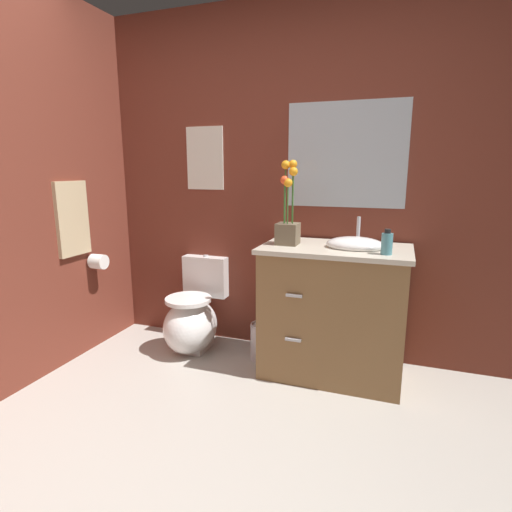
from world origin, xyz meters
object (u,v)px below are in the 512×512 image
Objects in this scene: soap_bottle at (387,243)px; wall_mirror at (346,155)px; wall_poster at (205,158)px; toilet at (193,319)px; vanity_cabinet at (333,310)px; hanging_towel at (73,219)px; trash_bin at (263,341)px; flower_vase at (288,219)px; toilet_paper_roll at (98,262)px.

soap_bottle is 0.19× the size of wall_mirror.
toilet is at bearing -90.00° from wall_poster.
vanity_cabinet is at bearing -89.48° from wall_mirror.
hanging_towel is (-1.79, -0.62, -0.43)m from wall_mirror.
trash_bin is (-0.81, 0.18, -0.80)m from soap_bottle.
flower_vase is at bearing -23.11° from wall_poster.
wall_mirror reaches higher than toilet_paper_roll.
vanity_cabinet is 1.91m from hanging_towel.
trash_bin is at bearing 162.60° from flower_vase.
hanging_towel is (-0.73, -0.62, -0.42)m from wall_poster.
hanging_towel is at bearing -164.25° from trash_bin.
vanity_cabinet is 2.03× the size of hanging_towel.
trash_bin is 1.60m from hanging_towel.
vanity_cabinet is 2.26× the size of wall_poster.
trash_bin is 0.52× the size of hanging_towel.
trash_bin is 0.34× the size of wall_mirror.
hanging_towel is 4.73× the size of toilet_paper_roll.
trash_bin is at bearing 15.75° from hanging_towel.
wall_poster reaches higher than flower_vase.
trash_bin is (-0.19, 0.06, -0.91)m from flower_vase.
soap_bottle is 0.74m from wall_mirror.
hanging_towel is (-1.79, -0.33, 0.57)m from vanity_cabinet.
vanity_cabinet is at bearing -15.51° from wall_poster.
wall_mirror reaches higher than hanging_towel.
vanity_cabinet is 3.87× the size of trash_bin.
wall_poster is at bearing 155.05° from trash_bin.
flower_vase is 1.47m from toilet_paper_roll.
hanging_towel is at bearing -109.21° from toilet_paper_roll.
wall_mirror is at bearing 90.52° from vanity_cabinet.
wall_poster is (-1.37, 0.43, 0.50)m from soap_bottle.
flower_vase is 1.04× the size of hanging_towel.
flower_vase reaches higher than trash_bin.
trash_bin is 1.44m from wall_poster.
wall_poster is at bearing 162.38° from soap_bottle.
flower_vase is at bearing 11.64° from hanging_towel.
wall_mirror reaches higher than wall_poster.
toilet is 2.54× the size of trash_bin.
toilet is 0.86× the size of wall_mirror.
wall_mirror is at bearing 27.37° from trash_bin.
toilet is 0.57m from trash_bin.
toilet is 0.66× the size of vanity_cabinet.
wall_poster is at bearing 156.89° from flower_vase.
wall_mirror is (-0.31, 0.43, 0.51)m from soap_bottle.
toilet is 4.63× the size of soap_bottle.
toilet is 1.27× the size of flower_vase.
flower_vase is 0.68× the size of wall_mirror.
flower_vase reaches higher than toilet_paper_roll.
soap_bottle is at bearing -54.29° from wall_mirror.
trash_bin is 1.36m from toilet_paper_roll.
toilet_paper_roll is (-0.68, -0.46, -0.76)m from wall_poster.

